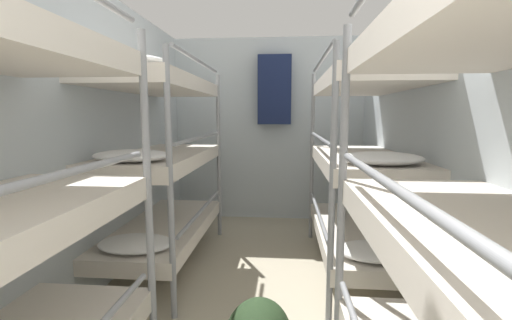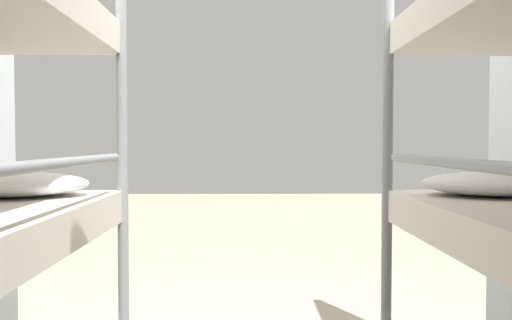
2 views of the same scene
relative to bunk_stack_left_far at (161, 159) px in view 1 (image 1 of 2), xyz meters
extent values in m
cube|color=silver|center=(-0.40, -0.90, 0.19)|extent=(0.06, 5.27, 2.48)
cube|color=silver|center=(2.21, -0.90, 0.19)|extent=(0.06, 5.27, 2.48)
cube|color=silver|center=(0.90, 1.70, 0.19)|extent=(2.67, 0.06, 2.48)
cylinder|color=gray|center=(0.36, -1.17, -0.10)|extent=(0.04, 0.04, 1.91)
cylinder|color=gray|center=(0.36, -2.04, 0.19)|extent=(0.03, 1.51, 0.03)
cylinder|color=gray|center=(1.45, -1.17, -0.10)|extent=(0.04, 0.04, 1.91)
cylinder|color=gray|center=(1.45, -2.04, 0.19)|extent=(0.03, 1.51, 0.03)
cylinder|color=gray|center=(0.36, -0.79, -0.10)|extent=(0.04, 0.04, 1.91)
cylinder|color=gray|center=(0.36, 0.94, -0.10)|extent=(0.04, 0.04, 1.91)
cube|color=silver|center=(-0.01, 0.07, -0.70)|extent=(0.73, 1.78, 0.13)
ellipsoid|color=white|center=(-0.01, -0.58, -0.59)|extent=(0.58, 0.40, 0.09)
cylinder|color=gray|center=(0.36, 0.07, -0.50)|extent=(0.03, 1.51, 0.03)
cube|color=silver|center=(-0.01, 0.07, -0.01)|extent=(0.73, 1.78, 0.13)
ellipsoid|color=white|center=(-0.01, -0.58, 0.10)|extent=(0.58, 0.40, 0.09)
cylinder|color=gray|center=(0.36, 0.07, 0.19)|extent=(0.03, 1.51, 0.03)
cube|color=silver|center=(-0.01, 0.07, 0.67)|extent=(0.73, 1.78, 0.13)
ellipsoid|color=white|center=(-0.01, -0.58, 0.78)|extent=(0.58, 0.40, 0.09)
cylinder|color=gray|center=(0.36, 0.07, 0.88)|extent=(0.03, 1.51, 0.03)
cylinder|color=gray|center=(1.45, -0.79, -0.10)|extent=(0.04, 0.04, 1.91)
cylinder|color=gray|center=(1.45, 0.94, -0.10)|extent=(0.04, 0.04, 1.91)
cube|color=silver|center=(1.82, 0.07, -0.70)|extent=(0.73, 1.78, 0.13)
ellipsoid|color=white|center=(1.82, -0.58, -0.59)|extent=(0.58, 0.40, 0.09)
cylinder|color=gray|center=(1.45, 0.07, -0.50)|extent=(0.03, 1.51, 0.03)
cube|color=silver|center=(1.82, 0.07, -0.01)|extent=(0.73, 1.78, 0.13)
ellipsoid|color=white|center=(1.82, -0.58, 0.10)|extent=(0.58, 0.40, 0.09)
cylinder|color=gray|center=(1.45, 0.07, 0.19)|extent=(0.03, 1.51, 0.03)
cube|color=silver|center=(1.82, 0.07, 0.67)|extent=(0.73, 1.78, 0.13)
ellipsoid|color=white|center=(1.82, -0.58, 0.78)|extent=(0.58, 0.40, 0.09)
cylinder|color=gray|center=(1.45, 0.07, 0.88)|extent=(0.03, 1.51, 0.03)
cube|color=#192347|center=(0.99, 1.55, 0.73)|extent=(0.44, 0.12, 0.90)
camera|label=1|loc=(1.14, -3.03, 0.40)|focal=24.00mm
camera|label=2|loc=(0.94, -0.85, 0.25)|focal=35.00mm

